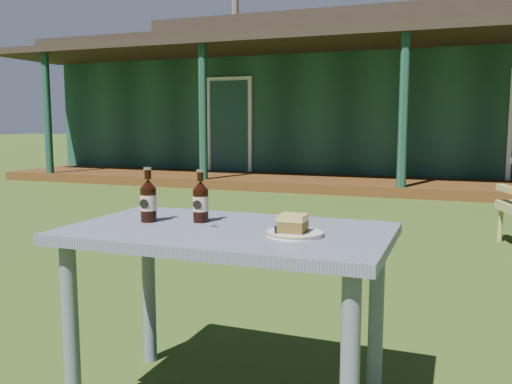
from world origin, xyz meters
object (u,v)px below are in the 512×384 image
at_px(cafe_table, 228,254).
at_px(cola_bottle_far, 148,200).
at_px(plate, 295,233).
at_px(cake_slice, 293,223).
at_px(cola_bottle_near, 201,201).

bearing_deg(cafe_table, cola_bottle_far, 178.69).
height_order(plate, cake_slice, cake_slice).
distance_m(cafe_table, cola_bottle_near, 0.25).
bearing_deg(cake_slice, cola_bottle_far, 174.57).
bearing_deg(plate, cola_bottle_near, 164.59).
bearing_deg(cake_slice, plate, 64.24).
distance_m(cake_slice, cola_bottle_near, 0.44).
height_order(plate, cola_bottle_far, cola_bottle_far).
bearing_deg(cola_bottle_far, cafe_table, -1.31).
bearing_deg(plate, cola_bottle_far, 175.33).
relative_size(cafe_table, cola_bottle_far, 5.51).
xyz_separation_m(cola_bottle_near, cola_bottle_far, (-0.20, -0.07, 0.00)).
relative_size(cake_slice, cola_bottle_near, 0.44).
relative_size(cake_slice, cola_bottle_far, 0.42).
height_order(cafe_table, cola_bottle_far, cola_bottle_far).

